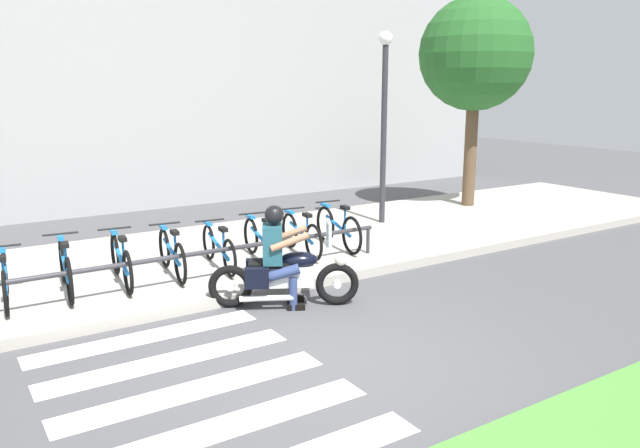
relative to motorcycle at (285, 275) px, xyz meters
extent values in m
plane|color=#4C4C4F|center=(-0.51, -1.64, -0.45)|extent=(48.00, 48.00, 0.00)
cube|color=#A8A399|center=(-0.51, 2.61, -0.38)|extent=(24.00, 4.40, 0.15)
cube|color=white|center=(-1.97, -2.44, -0.45)|extent=(2.80, 0.40, 0.01)
cube|color=white|center=(-1.97, -1.64, -0.45)|extent=(2.80, 0.40, 0.01)
cube|color=white|center=(-1.97, -0.84, -0.45)|extent=(2.80, 0.40, 0.01)
cube|color=white|center=(-1.97, -0.04, -0.45)|extent=(2.80, 0.40, 0.01)
torus|color=black|center=(0.64, -0.34, -0.15)|extent=(0.58, 0.38, 0.60)
cylinder|color=silver|center=(0.64, -0.34, -0.15)|extent=(0.14, 0.14, 0.11)
torus|color=black|center=(-0.65, 0.36, -0.15)|extent=(0.58, 0.38, 0.60)
cylinder|color=silver|center=(-0.65, 0.36, -0.15)|extent=(0.14, 0.14, 0.11)
cube|color=silver|center=(-0.01, 0.01, -0.01)|extent=(0.84, 0.63, 0.28)
ellipsoid|color=black|center=(0.17, -0.09, 0.21)|extent=(0.59, 0.49, 0.22)
cube|color=black|center=(-0.19, 0.10, 0.14)|extent=(0.63, 0.51, 0.10)
cube|color=black|center=(-0.22, 0.37, 0.03)|extent=(0.34, 0.26, 0.28)
cube|color=black|center=(-0.43, -0.01, 0.03)|extent=(0.34, 0.26, 0.28)
cylinder|color=silver|center=(0.51, -0.27, 0.40)|extent=(0.32, 0.56, 0.03)
sphere|color=white|center=(0.68, -0.37, 0.20)|extent=(0.18, 0.18, 0.18)
cube|color=silver|center=(0.54, -0.29, 0.58)|extent=(0.23, 0.37, 0.32)
cylinder|color=silver|center=(-0.31, -0.03, -0.27)|extent=(0.68, 0.42, 0.08)
cube|color=#1E4C59|center=(-0.14, 0.08, 0.44)|extent=(0.42, 0.48, 0.52)
sphere|color=black|center=(-0.11, 0.07, 0.84)|extent=(0.26, 0.26, 0.26)
cylinder|color=#9E7051|center=(0.17, 0.16, 0.52)|extent=(0.50, 0.33, 0.26)
cylinder|color=#9E7051|center=(-0.04, -0.22, 0.52)|extent=(0.50, 0.33, 0.26)
cylinder|color=navy|center=(0.07, 0.15, 0.08)|extent=(0.46, 0.33, 0.24)
cylinder|color=navy|center=(0.17, 0.09, -0.23)|extent=(0.11, 0.11, 0.45)
cube|color=black|center=(0.21, 0.07, -0.41)|extent=(0.26, 0.20, 0.08)
cylinder|color=navy|center=(-0.08, -0.13, 0.08)|extent=(0.46, 0.33, 0.24)
cylinder|color=navy|center=(0.02, -0.19, -0.23)|extent=(0.11, 0.11, 0.45)
cube|color=black|center=(0.06, -0.21, -0.41)|extent=(0.26, 0.20, 0.08)
torus|color=black|center=(-3.21, 2.24, 0.00)|extent=(0.11, 0.59, 0.59)
torus|color=black|center=(-3.32, 1.21, 0.00)|extent=(0.11, 0.59, 0.59)
cylinder|color=blue|center=(-3.27, 1.72, 0.06)|extent=(0.16, 0.92, 0.25)
cylinder|color=blue|center=(-3.29, 1.47, 0.21)|extent=(0.04, 0.04, 0.36)
cube|color=black|center=(-3.29, 1.47, 0.39)|extent=(0.12, 0.21, 0.06)
cylinder|color=black|center=(-3.22, 2.14, 0.39)|extent=(0.48, 0.08, 0.03)
cube|color=blue|center=(-3.21, 2.24, 0.32)|extent=(0.11, 0.29, 0.04)
torus|color=black|center=(-2.45, 2.25, 0.03)|extent=(0.12, 0.65, 0.65)
torus|color=black|center=(-2.56, 1.19, 0.03)|extent=(0.12, 0.65, 0.65)
cylinder|color=blue|center=(-2.51, 1.72, 0.10)|extent=(0.16, 0.95, 0.26)
cylinder|color=blue|center=(-2.53, 1.46, 0.26)|extent=(0.04, 0.04, 0.40)
cube|color=black|center=(-2.53, 1.46, 0.46)|extent=(0.12, 0.21, 0.06)
cylinder|color=black|center=(-2.46, 2.15, 0.46)|extent=(0.48, 0.08, 0.03)
cube|color=blue|center=(-2.45, 2.25, 0.38)|extent=(0.11, 0.29, 0.04)
torus|color=black|center=(-1.69, 2.27, 0.02)|extent=(0.12, 0.64, 0.63)
torus|color=black|center=(-1.80, 1.18, 0.02)|extent=(0.12, 0.64, 0.63)
cylinder|color=blue|center=(-1.75, 1.72, 0.09)|extent=(0.16, 0.98, 0.26)
cylinder|color=blue|center=(-1.77, 1.45, 0.25)|extent=(0.04, 0.04, 0.39)
cube|color=black|center=(-1.77, 1.45, 0.44)|extent=(0.12, 0.21, 0.06)
cylinder|color=black|center=(-1.70, 2.16, 0.44)|extent=(0.48, 0.08, 0.03)
cube|color=blue|center=(-1.69, 2.27, 0.37)|extent=(0.11, 0.29, 0.04)
torus|color=black|center=(-0.93, 2.22, 0.02)|extent=(0.12, 0.63, 0.63)
torus|color=black|center=(-1.04, 1.23, 0.02)|extent=(0.12, 0.63, 0.63)
cylinder|color=blue|center=(-0.98, 1.72, 0.08)|extent=(0.16, 0.90, 0.25)
cylinder|color=blue|center=(-1.01, 1.47, 0.24)|extent=(0.04, 0.04, 0.38)
cube|color=black|center=(-1.01, 1.47, 0.43)|extent=(0.12, 0.21, 0.06)
cylinder|color=black|center=(-0.94, 2.12, 0.43)|extent=(0.48, 0.08, 0.03)
cube|color=blue|center=(-0.93, 2.22, 0.36)|extent=(0.11, 0.29, 0.04)
torus|color=black|center=(-0.16, 2.27, 0.00)|extent=(0.11, 0.59, 0.59)
torus|color=black|center=(-0.28, 1.18, 0.00)|extent=(0.11, 0.59, 0.59)
cylinder|color=blue|center=(-0.22, 1.72, 0.06)|extent=(0.16, 0.97, 0.26)
cylinder|color=blue|center=(-0.25, 1.45, 0.21)|extent=(0.04, 0.04, 0.36)
cube|color=black|center=(-0.25, 1.45, 0.39)|extent=(0.12, 0.21, 0.06)
cylinder|color=black|center=(-0.18, 2.16, 0.39)|extent=(0.48, 0.08, 0.03)
cube|color=blue|center=(-0.16, 2.27, 0.32)|extent=(0.11, 0.29, 0.04)
torus|color=black|center=(0.59, 2.22, 0.02)|extent=(0.12, 0.62, 0.62)
torus|color=black|center=(0.48, 1.23, 0.02)|extent=(0.12, 0.62, 0.62)
cylinder|color=blue|center=(0.54, 1.72, 0.08)|extent=(0.16, 0.89, 0.25)
cylinder|color=blue|center=(0.51, 1.48, 0.24)|extent=(0.04, 0.04, 0.38)
cube|color=black|center=(0.51, 1.48, 0.43)|extent=(0.12, 0.21, 0.06)
cylinder|color=black|center=(0.58, 2.12, 0.43)|extent=(0.48, 0.08, 0.03)
cube|color=blue|center=(0.59, 2.22, 0.35)|extent=(0.11, 0.29, 0.04)
torus|color=black|center=(1.35, 2.21, 0.02)|extent=(0.12, 0.63, 0.62)
torus|color=black|center=(1.25, 1.24, 0.02)|extent=(0.12, 0.63, 0.62)
cylinder|color=blue|center=(1.30, 1.72, 0.08)|extent=(0.15, 0.87, 0.24)
cylinder|color=blue|center=(1.27, 1.48, 0.24)|extent=(0.04, 0.04, 0.38)
cube|color=black|center=(1.27, 1.48, 0.43)|extent=(0.12, 0.21, 0.06)
cylinder|color=black|center=(1.34, 2.11, 0.43)|extent=(0.48, 0.08, 0.03)
cube|color=blue|center=(1.35, 2.21, 0.36)|extent=(0.11, 0.29, 0.04)
torus|color=black|center=(2.11, 2.22, 0.04)|extent=(0.13, 0.67, 0.67)
torus|color=black|center=(2.01, 1.23, 0.04)|extent=(0.13, 0.67, 0.67)
cylinder|color=blue|center=(2.06, 1.72, 0.11)|extent=(0.16, 0.89, 0.25)
cylinder|color=blue|center=(2.03, 1.48, 0.28)|extent=(0.04, 0.04, 0.41)
cube|color=black|center=(2.03, 1.48, 0.48)|extent=(0.12, 0.21, 0.06)
cylinder|color=black|center=(2.10, 2.12, 0.48)|extent=(0.48, 0.08, 0.03)
cube|color=blue|center=(2.11, 2.22, 0.40)|extent=(0.11, 0.29, 0.04)
cylinder|color=#333338|center=(-0.60, 1.17, 0.15)|extent=(5.93, 0.07, 0.07)
cylinder|color=#333338|center=(2.31, 1.17, -0.08)|extent=(0.06, 0.06, 0.45)
cylinder|color=#2D2D33|center=(4.06, 3.01, 1.44)|extent=(0.12, 0.12, 3.78)
sphere|color=white|center=(4.06, 3.01, 3.45)|extent=(0.28, 0.28, 0.28)
cylinder|color=brown|center=(7.00, 3.41, 0.94)|extent=(0.29, 0.29, 2.78)
sphere|color=#235B23|center=(7.00, 3.41, 3.24)|extent=(2.60, 2.60, 2.60)
cube|color=#A0A0A0|center=(-0.51, 8.31, 4.10)|extent=(24.00, 1.20, 9.09)
camera|label=1|loc=(-4.01, -7.15, 2.55)|focal=35.04mm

